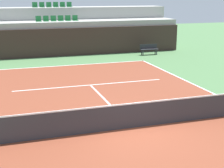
{
  "coord_description": "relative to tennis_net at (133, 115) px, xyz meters",
  "views": [
    {
      "loc": [
        -4.34,
        -10.99,
        4.84
      ],
      "look_at": [
        -0.17,
        2.0,
        1.2
      ],
      "focal_mm": 54.52,
      "sensor_mm": 36.0,
      "label": 1
    }
  ],
  "objects": [
    {
      "name": "court_surface",
      "position": [
        0.0,
        0.0,
        -0.5
      ],
      "size": [
        11.0,
        24.0,
        0.01
      ],
      "primitive_type": "cube",
      "color": "brown",
      "rests_on": "ground_plane"
    },
    {
      "name": "centre_service_line",
      "position": [
        0.0,
        3.2,
        -0.5
      ],
      "size": [
        0.1,
        6.4,
        0.0
      ],
      "primitive_type": "cube",
      "color": "white",
      "rests_on": "court_surface"
    },
    {
      "name": "stands_tier_lower",
      "position": [
        0.0,
        17.14,
        0.82
      ],
      "size": [
        20.35,
        2.4,
        2.67
      ],
      "primitive_type": "cube",
      "color": "#9E9E99",
      "rests_on": "ground_plane"
    },
    {
      "name": "stands_tier_upper",
      "position": [
        0.0,
        19.54,
        1.33
      ],
      "size": [
        20.35,
        2.4,
        3.69
      ],
      "primitive_type": "cube",
      "color": "#9E9E99",
      "rests_on": "ground_plane"
    },
    {
      "name": "tennis_net",
      "position": [
        0.0,
        0.0,
        0.0
      ],
      "size": [
        11.08,
        0.08,
        1.07
      ],
      "color": "black",
      "rests_on": "court_surface"
    },
    {
      "name": "seating_row_lower",
      "position": [
        0.0,
        17.23,
        2.28
      ],
      "size": [
        3.44,
        0.44,
        0.44
      ],
      "color": "#1E6633",
      "rests_on": "stands_tier_lower"
    },
    {
      "name": "service_line_far",
      "position": [
        0.0,
        6.4,
        -0.5
      ],
      "size": [
        8.26,
        0.1,
        0.0
      ],
      "primitive_type": "cube",
      "color": "white",
      "rests_on": "court_surface"
    },
    {
      "name": "baseline_far",
      "position": [
        0.0,
        11.95,
        -0.5
      ],
      "size": [
        11.0,
        0.1,
        0.0
      ],
      "primitive_type": "cube",
      "color": "white",
      "rests_on": "court_surface"
    },
    {
      "name": "ground_plane",
      "position": [
        0.0,
        0.0,
        -0.51
      ],
      "size": [
        80.0,
        80.0,
        0.0
      ],
      "primitive_type": "plane",
      "color": "#477042"
    },
    {
      "name": "player_bench",
      "position": [
        6.93,
        14.26,
        -0.0
      ],
      "size": [
        1.5,
        0.4,
        0.85
      ],
      "color": "#232328",
      "rests_on": "ground_plane"
    },
    {
      "name": "seating_row_upper",
      "position": [
        0.0,
        19.63,
        3.3
      ],
      "size": [
        3.44,
        0.44,
        0.44
      ],
      "color": "#1E6633",
      "rests_on": "stands_tier_upper"
    },
    {
      "name": "back_wall",
      "position": [
        0.0,
        15.79,
        0.59
      ],
      "size": [
        20.35,
        0.3,
        2.21
      ],
      "primitive_type": "cube",
      "color": "#33231E",
      "rests_on": "ground_plane"
    }
  ]
}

